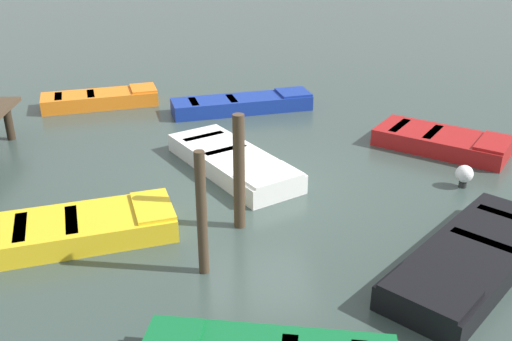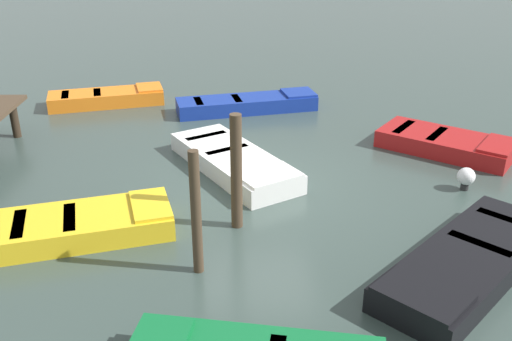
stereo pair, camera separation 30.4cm
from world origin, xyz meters
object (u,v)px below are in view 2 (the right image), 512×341
at_px(rowboat_yellow, 86,224).
at_px(mooring_piling_far_right, 236,172).
at_px(rowboat_orange, 107,97).
at_px(mooring_piling_near_left, 196,214).
at_px(rowboat_white, 234,161).
at_px(rowboat_black, 469,261).
at_px(marker_buoy, 466,177).
at_px(rowboat_red, 446,143).
at_px(rowboat_blue, 248,103).

bearing_deg(rowboat_yellow, mooring_piling_far_right, -9.56).
relative_size(rowboat_orange, mooring_piling_near_left, 1.65).
relative_size(rowboat_white, rowboat_yellow, 1.20).
distance_m(rowboat_orange, mooring_piling_far_right, 8.24).
height_order(rowboat_black, marker_buoy, marker_buoy).
xyz_separation_m(rowboat_orange, marker_buoy, (-6.37, -8.12, 0.07)).
bearing_deg(rowboat_orange, rowboat_red, -37.69).
xyz_separation_m(rowboat_red, marker_buoy, (-2.01, 0.40, 0.07)).
height_order(rowboat_white, rowboat_orange, same).
bearing_deg(rowboat_white, rowboat_yellow, -74.37).
height_order(rowboat_white, marker_buoy, marker_buoy).
distance_m(mooring_piling_near_left, marker_buoy, 5.96).
bearing_deg(rowboat_orange, rowboat_black, -63.74).
bearing_deg(rowboat_orange, mooring_piling_near_left, -83.41).
relative_size(rowboat_white, mooring_piling_far_right, 1.81).
height_order(rowboat_black, rowboat_yellow, same).
bearing_deg(rowboat_blue, rowboat_black, -79.98).
xyz_separation_m(rowboat_black, mooring_piling_near_left, (0.42, 4.20, 0.81)).
relative_size(rowboat_yellow, mooring_piling_far_right, 1.50).
xyz_separation_m(rowboat_white, rowboat_yellow, (-2.52, 2.72, 0.00)).
bearing_deg(mooring_piling_near_left, mooring_piling_far_right, -26.52).
height_order(rowboat_orange, rowboat_black, same).
relative_size(mooring_piling_far_right, mooring_piling_near_left, 1.03).
distance_m(rowboat_white, rowboat_orange, 6.11).
bearing_deg(rowboat_white, marker_buoy, 46.53).
height_order(rowboat_blue, mooring_piling_far_right, mooring_piling_far_right).
xyz_separation_m(rowboat_orange, rowboat_black, (-9.24, -6.93, -0.00)).
distance_m(rowboat_red, mooring_piling_near_left, 7.36).
distance_m(rowboat_red, marker_buoy, 2.06).
relative_size(rowboat_orange, marker_buoy, 7.05).
xyz_separation_m(rowboat_blue, mooring_piling_far_right, (-6.53, 0.66, 0.84)).
distance_m(rowboat_black, rowboat_yellow, 6.40).
xyz_separation_m(rowboat_white, mooring_piling_near_left, (-3.80, 0.75, 0.81)).
xyz_separation_m(rowboat_orange, mooring_piling_far_right, (-7.46, -3.41, 0.84)).
height_order(rowboat_black, rowboat_blue, same).
height_order(rowboat_white, rowboat_blue, same).
distance_m(mooring_piling_far_right, mooring_piling_near_left, 1.53).
bearing_deg(mooring_piling_near_left, marker_buoy, -65.54).
bearing_deg(rowboat_blue, mooring_piling_far_right, -104.75).
bearing_deg(mooring_piling_far_right, rowboat_black, -116.91).
height_order(rowboat_yellow, mooring_piling_far_right, mooring_piling_far_right).
xyz_separation_m(rowboat_black, rowboat_blue, (8.31, 2.86, 0.00)).
distance_m(rowboat_orange, rowboat_yellow, 7.59).
xyz_separation_m(rowboat_orange, rowboat_yellow, (-7.55, -0.76, 0.00)).
bearing_deg(rowboat_yellow, marker_buoy, -2.47).
bearing_deg(marker_buoy, mooring_piling_far_right, 102.99).
height_order(rowboat_white, mooring_piling_near_left, mooring_piling_near_left).
relative_size(rowboat_orange, rowboat_red, 1.06).
relative_size(rowboat_black, mooring_piling_near_left, 1.86).
height_order(rowboat_white, mooring_piling_far_right, mooring_piling_far_right).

